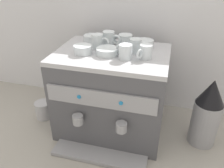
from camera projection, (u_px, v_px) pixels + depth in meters
name	position (u px, v px, depth m)	size (l,w,h in m)	color
ground_plane	(112.00, 125.00, 1.46)	(4.00, 4.00, 0.00)	#9E998E
tiled_backsplash_wall	(125.00, 34.00, 1.50)	(2.80, 0.03, 1.00)	silver
espresso_machine	(112.00, 93.00, 1.34)	(0.61, 0.55, 0.50)	#4C4C51
ceramic_cup_0	(98.00, 41.00, 1.24)	(0.11, 0.06, 0.08)	silver
ceramic_cup_1	(135.00, 45.00, 1.19)	(0.06, 0.10, 0.08)	silver
ceramic_cup_2	(109.00, 38.00, 1.29)	(0.11, 0.07, 0.08)	silver
ceramic_cup_3	(145.00, 52.00, 1.12)	(0.07, 0.09, 0.07)	silver
ceramic_cup_4	(125.00, 52.00, 1.12)	(0.09, 0.08, 0.07)	silver
ceramic_cup_5	(125.00, 40.00, 1.29)	(0.11, 0.08, 0.06)	silver
ceramic_bowl_0	(91.00, 39.00, 1.35)	(0.09, 0.09, 0.04)	silver
ceramic_bowl_1	(83.00, 50.00, 1.19)	(0.09, 0.09, 0.04)	silver
ceramic_bowl_2	(107.00, 51.00, 1.18)	(0.12, 0.12, 0.03)	silver
ceramic_bowl_3	(145.00, 44.00, 1.27)	(0.10, 0.10, 0.04)	silver
coffee_grinder	(207.00, 113.00, 1.25)	(0.15, 0.15, 0.41)	#939399
milk_pitcher	(43.00, 110.00, 1.51)	(0.11, 0.11, 0.11)	#B7B7BC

